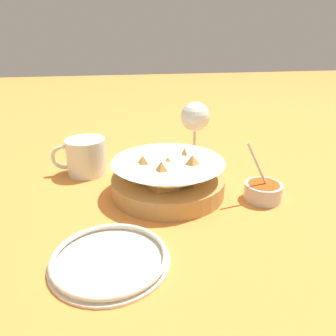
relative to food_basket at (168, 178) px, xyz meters
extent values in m
plane|color=orange|center=(-0.04, -0.02, -0.03)|extent=(4.00, 4.00, 0.00)
cylinder|color=#B2894C|center=(0.00, 0.00, -0.02)|extent=(0.24, 0.24, 0.04)
cone|color=white|center=(0.00, 0.00, 0.00)|extent=(0.23, 0.23, 0.07)
cylinder|color=#3D842D|center=(0.00, 0.00, -0.01)|extent=(0.18, 0.18, 0.01)
pyramid|color=#CC8E42|center=(0.05, 0.00, 0.02)|extent=(0.09, 0.08, 0.07)
pyramid|color=#CC8E42|center=(0.02, 0.05, 0.02)|extent=(0.08, 0.07, 0.07)
pyramid|color=#CC8E42|center=(-0.04, 0.02, 0.02)|extent=(0.08, 0.06, 0.07)
pyramid|color=#CC8E42|center=(-0.04, -0.03, 0.02)|extent=(0.06, 0.07, 0.06)
pyramid|color=#CC8E42|center=(0.00, 0.00, 0.02)|extent=(0.09, 0.09, 0.06)
cylinder|color=#B7B7BC|center=(-0.18, 0.06, -0.02)|extent=(0.08, 0.08, 0.03)
cylinder|color=#CC4C14|center=(-0.18, 0.06, -0.01)|extent=(0.06, 0.06, 0.02)
cylinder|color=#B7B7BC|center=(-0.17, 0.06, 0.03)|extent=(0.06, 0.01, 0.11)
cylinder|color=silver|center=(-0.10, -0.18, -0.03)|extent=(0.07, 0.07, 0.00)
cylinder|color=silver|center=(-0.10, -0.18, 0.01)|extent=(0.01, 0.01, 0.08)
sphere|color=silver|center=(-0.10, -0.18, 0.08)|extent=(0.07, 0.07, 0.07)
sphere|color=#E5B77F|center=(-0.10, -0.18, 0.07)|extent=(0.05, 0.05, 0.05)
cylinder|color=silver|center=(0.17, -0.14, 0.01)|extent=(0.09, 0.09, 0.09)
cylinder|color=#935119|center=(0.17, -0.14, 0.00)|extent=(0.08, 0.08, 0.06)
torus|color=silver|center=(0.22, -0.14, 0.01)|extent=(0.06, 0.01, 0.06)
cylinder|color=silver|center=(0.12, 0.21, -0.03)|extent=(0.18, 0.18, 0.01)
torus|color=silver|center=(0.12, 0.21, -0.02)|extent=(0.17, 0.17, 0.01)
camera|label=1|loc=(0.11, 0.61, 0.28)|focal=35.00mm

